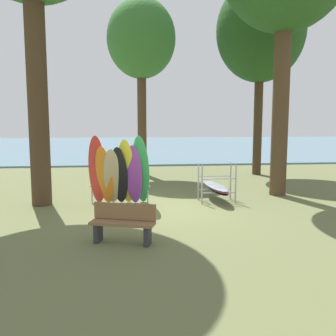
{
  "coord_description": "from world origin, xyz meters",
  "views": [
    {
      "loc": [
        -1.06,
        -10.92,
        2.64
      ],
      "look_at": [
        0.25,
        1.17,
        1.1
      ],
      "focal_mm": 40.02,
      "sensor_mm": 36.0,
      "label": 1
    }
  ],
  "objects_px": {
    "board_storage_rack": "(217,187)",
    "park_bench": "(123,222)",
    "leaning_board_pile": "(119,174)",
    "tree_mid_behind": "(141,40)",
    "tree_far_left_back": "(261,32)"
  },
  "relations": [
    {
      "from": "tree_mid_behind",
      "to": "tree_far_left_back",
      "type": "xyz_separation_m",
      "value": [
        5.63,
        -0.47,
        0.43
      ]
    },
    {
      "from": "leaning_board_pile",
      "to": "board_storage_rack",
      "type": "xyz_separation_m",
      "value": [
        3.16,
        0.25,
        -0.53
      ]
    },
    {
      "from": "tree_far_left_back",
      "to": "leaning_board_pile",
      "type": "relative_size",
      "value": 4.19
    },
    {
      "from": "board_storage_rack",
      "to": "tree_far_left_back",
      "type": "bearing_deg",
      "value": 59.96
    },
    {
      "from": "board_storage_rack",
      "to": "park_bench",
      "type": "bearing_deg",
      "value": -127.73
    },
    {
      "from": "board_storage_rack",
      "to": "park_bench",
      "type": "xyz_separation_m",
      "value": [
        -3.01,
        -3.89,
        -0.02
      ]
    },
    {
      "from": "leaning_board_pile",
      "to": "board_storage_rack",
      "type": "height_order",
      "value": "leaning_board_pile"
    },
    {
      "from": "tree_far_left_back",
      "to": "leaning_board_pile",
      "type": "distance_m",
      "value": 10.78
    },
    {
      "from": "tree_mid_behind",
      "to": "tree_far_left_back",
      "type": "relative_size",
      "value": 0.9
    },
    {
      "from": "tree_far_left_back",
      "to": "leaning_board_pile",
      "type": "bearing_deg",
      "value": -136.76
    },
    {
      "from": "tree_far_left_back",
      "to": "board_storage_rack",
      "type": "bearing_deg",
      "value": -120.04
    },
    {
      "from": "leaning_board_pile",
      "to": "park_bench",
      "type": "relative_size",
      "value": 1.52
    },
    {
      "from": "leaning_board_pile",
      "to": "tree_mid_behind",
      "type": "bearing_deg",
      "value": 81.71
    },
    {
      "from": "board_storage_rack",
      "to": "leaning_board_pile",
      "type": "bearing_deg",
      "value": -175.47
    },
    {
      "from": "board_storage_rack",
      "to": "tree_mid_behind",
      "type": "bearing_deg",
      "value": 108.77
    }
  ]
}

